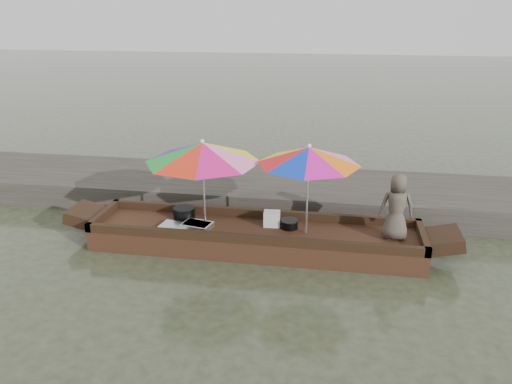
% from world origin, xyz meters
% --- Properties ---
extents(water, '(80.00, 80.00, 0.00)m').
position_xyz_m(water, '(0.00, 0.00, 0.00)').
color(water, '#2D341E').
rests_on(water, ground).
extents(dock, '(22.00, 2.20, 0.50)m').
position_xyz_m(dock, '(0.00, 2.20, 0.25)').
color(dock, '#2D2B26').
rests_on(dock, ground).
extents(boat_hull, '(5.64, 1.20, 0.35)m').
position_xyz_m(boat_hull, '(0.00, 0.00, 0.17)').
color(boat_hull, '#3F2417').
rests_on(boat_hull, water).
extents(cooking_pot, '(0.39, 0.39, 0.21)m').
position_xyz_m(cooking_pot, '(-1.34, 0.27, 0.45)').
color(cooking_pot, black).
rests_on(cooking_pot, boat_hull).
extents(tray_crayfish, '(0.56, 0.44, 0.09)m').
position_xyz_m(tray_crayfish, '(-1.00, -0.10, 0.39)').
color(tray_crayfish, silver).
rests_on(tray_crayfish, boat_hull).
extents(tray_scallop, '(0.55, 0.42, 0.06)m').
position_xyz_m(tray_scallop, '(-1.37, -0.17, 0.38)').
color(tray_scallop, silver).
rests_on(tray_scallop, boat_hull).
extents(charcoal_grill, '(0.29, 0.29, 0.14)m').
position_xyz_m(charcoal_grill, '(0.57, 0.16, 0.42)').
color(charcoal_grill, black).
rests_on(charcoal_grill, boat_hull).
extents(supply_bag, '(0.30, 0.24, 0.26)m').
position_xyz_m(supply_bag, '(0.26, 0.21, 0.48)').
color(supply_bag, silver).
rests_on(supply_bag, boat_hull).
extents(vendor, '(0.56, 0.37, 1.12)m').
position_xyz_m(vendor, '(2.31, 0.04, 0.91)').
color(vendor, '#4A4138').
rests_on(vendor, boat_hull).
extents(umbrella_bow, '(2.21, 2.21, 1.55)m').
position_xyz_m(umbrella_bow, '(-0.88, 0.00, 1.12)').
color(umbrella_bow, yellow).
rests_on(umbrella_bow, boat_hull).
extents(umbrella_stern, '(1.69, 1.69, 1.55)m').
position_xyz_m(umbrella_stern, '(0.87, 0.00, 1.12)').
color(umbrella_stern, pink).
rests_on(umbrella_stern, boat_hull).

